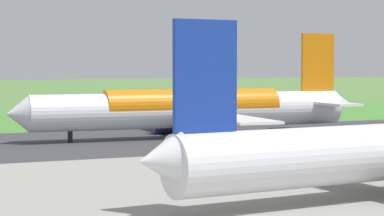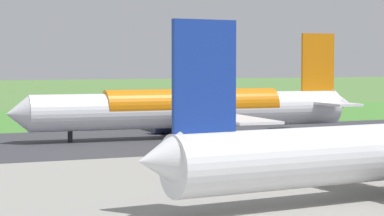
{
  "view_description": "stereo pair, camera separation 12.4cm",
  "coord_description": "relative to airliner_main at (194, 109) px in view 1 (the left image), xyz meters",
  "views": [
    {
      "loc": [
        42.97,
        103.71,
        11.19
      ],
      "look_at": [
        -1.92,
        0.0,
        4.5
      ],
      "focal_mm": 71.55,
      "sensor_mm": 36.0,
      "label": 1
    },
    {
      "loc": [
        42.86,
        103.76,
        11.19
      ],
      "look_at": [
        -1.92,
        0.0,
        4.5
      ],
      "focal_mm": 71.55,
      "sensor_mm": 36.0,
      "label": 2
    }
  ],
  "objects": [
    {
      "name": "grass_verge_foreground",
      "position": [
        2.3,
        -35.5,
        -4.33
      ],
      "size": [
        600.0,
        80.0,
        0.04
      ],
      "primitive_type": "cube",
      "color": "#478534",
      "rests_on": "ground"
    },
    {
      "name": "runway_asphalt",
      "position": [
        2.3,
        -0.02,
        -4.32
      ],
      "size": [
        600.0,
        36.93,
        0.06
      ],
      "primitive_type": "cube",
      "color": "#38383D",
      "rests_on": "ground"
    },
    {
      "name": "traffic_cone_orange",
      "position": [
        -7.97,
        -39.07,
        -4.08
      ],
      "size": [
        0.4,
        0.4,
        0.55
      ],
      "primitive_type": "cone",
      "color": "orange",
      "rests_on": "ground"
    },
    {
      "name": "airliner_main",
      "position": [
        0.0,
        0.0,
        0.0
      ],
      "size": [
        54.12,
        44.25,
        15.88
      ],
      "color": "white",
      "rests_on": "ground"
    },
    {
      "name": "no_stopping_sign",
      "position": [
        -15.45,
        -35.57,
        -2.9
      ],
      "size": [
        0.6,
        0.1,
        2.43
      ],
      "color": "slate",
      "rests_on": "ground"
    },
    {
      "name": "ground_plane",
      "position": [
        2.3,
        -0.02,
        -4.35
      ],
      "size": [
        800.0,
        800.0,
        0.0
      ],
      "primitive_type": "plane",
      "color": "#547F3D"
    }
  ]
}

